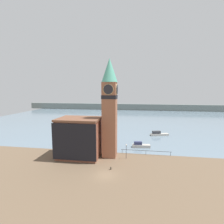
% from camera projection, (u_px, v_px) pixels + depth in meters
% --- Properties ---
extents(ground_plane, '(160.00, 160.00, 0.00)m').
position_uv_depth(ground_plane, '(106.00, 175.00, 34.81)').
color(ground_plane, brown).
extents(water, '(160.00, 120.00, 0.00)m').
position_uv_depth(water, '(129.00, 118.00, 106.03)').
color(water, slate).
rests_on(water, ground_plane).
extents(far_shoreline, '(180.00, 3.00, 5.00)m').
position_uv_depth(far_shoreline, '(132.00, 107.00, 144.89)').
color(far_shoreline, slate).
rests_on(far_shoreline, water).
extents(pier_railing, '(13.01, 0.08, 1.09)m').
position_uv_depth(pier_railing, '(146.00, 151.00, 45.60)').
color(pier_railing, '#333338').
rests_on(pier_railing, ground_plane).
extents(clock_tower, '(3.91, 3.91, 24.42)m').
position_uv_depth(clock_tower, '(110.00, 106.00, 43.11)').
color(clock_tower, '#935B42').
rests_on(clock_tower, ground_plane).
extents(pier_building, '(10.57, 7.98, 9.91)m').
position_uv_depth(pier_building, '(79.00, 137.00, 43.83)').
color(pier_building, brown).
rests_on(pier_building, ground_plane).
extents(boat_near, '(5.34, 2.01, 1.69)m').
position_uv_depth(boat_near, '(140.00, 145.00, 51.40)').
color(boat_near, '#B7B2A8').
rests_on(boat_near, water).
extents(boat_far, '(6.92, 3.47, 1.76)m').
position_uv_depth(boat_far, '(158.00, 134.00, 64.53)').
color(boat_far, '#B7B2A8').
rests_on(boat_far, water).
extents(mooring_bollard_near, '(0.35, 0.35, 0.69)m').
position_uv_depth(mooring_bollard_near, '(111.00, 168.00, 37.11)').
color(mooring_bollard_near, brown).
rests_on(mooring_bollard_near, ground_plane).
extents(lamp_post, '(0.32, 0.32, 3.62)m').
position_uv_depth(lamp_post, '(126.00, 148.00, 42.87)').
color(lamp_post, black).
rests_on(lamp_post, ground_plane).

